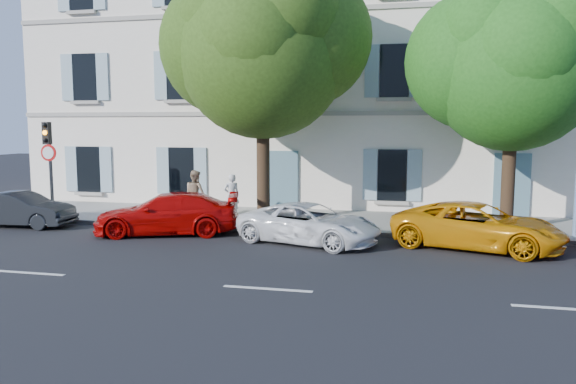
% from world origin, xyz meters
% --- Properties ---
extents(ground, '(90.00, 90.00, 0.00)m').
position_xyz_m(ground, '(0.00, 0.00, 0.00)').
color(ground, black).
extents(sidewalk, '(36.00, 4.50, 0.15)m').
position_xyz_m(sidewalk, '(0.00, 4.45, 0.07)').
color(sidewalk, '#A09E96').
rests_on(sidewalk, ground).
extents(kerb, '(36.00, 0.16, 0.16)m').
position_xyz_m(kerb, '(0.00, 2.28, 0.08)').
color(kerb, '#9E998E').
rests_on(kerb, ground).
extents(building, '(28.00, 7.00, 12.00)m').
position_xyz_m(building, '(0.00, 10.20, 6.00)').
color(building, white).
rests_on(building, ground).
extents(car_dark_sedan, '(3.78, 1.51, 1.22)m').
position_xyz_m(car_dark_sedan, '(-10.36, 1.34, 0.61)').
color(car_dark_sedan, black).
rests_on(car_dark_sedan, ground).
extents(car_red_coupe, '(4.99, 3.17, 1.35)m').
position_xyz_m(car_red_coupe, '(-4.78, 1.25, 0.67)').
color(car_red_coupe, '#AD0604').
rests_on(car_red_coupe, ground).
extents(car_white_coupe, '(4.73, 3.19, 1.21)m').
position_xyz_m(car_white_coupe, '(0.01, 0.88, 0.60)').
color(car_white_coupe, white).
rests_on(car_white_coupe, ground).
extents(car_yellow_supercar, '(5.22, 3.50, 1.33)m').
position_xyz_m(car_yellow_supercar, '(4.87, 1.20, 0.66)').
color(car_yellow_supercar, orange).
rests_on(car_yellow_supercar, ground).
extents(tree_left, '(5.81, 5.81, 9.01)m').
position_xyz_m(tree_left, '(-2.10, 3.33, 5.95)').
color(tree_left, '#3A2819').
rests_on(tree_left, sidewalk).
extents(tree_right, '(5.21, 5.21, 8.02)m').
position_xyz_m(tree_right, '(6.00, 3.58, 5.29)').
color(tree_right, '#3A2819').
rests_on(tree_right, sidewalk).
extents(traffic_light, '(0.27, 0.40, 3.50)m').
position_xyz_m(traffic_light, '(-10.26, 2.91, 2.69)').
color(traffic_light, '#383A3D').
rests_on(traffic_light, sidewalk).
extents(road_sign, '(0.62, 0.09, 2.68)m').
position_xyz_m(road_sign, '(-10.14, 2.75, 2.08)').
color(road_sign, '#383A3D').
rests_on(road_sign, sidewalk).
extents(pedestrian_a, '(0.69, 0.61, 1.59)m').
position_xyz_m(pedestrian_a, '(-3.54, 4.16, 0.95)').
color(pedestrian_a, silver).
rests_on(pedestrian_a, sidewalk).
extents(pedestrian_b, '(1.08, 1.03, 1.75)m').
position_xyz_m(pedestrian_b, '(-4.81, 3.77, 1.03)').
color(pedestrian_b, tan).
rests_on(pedestrian_b, sidewalk).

